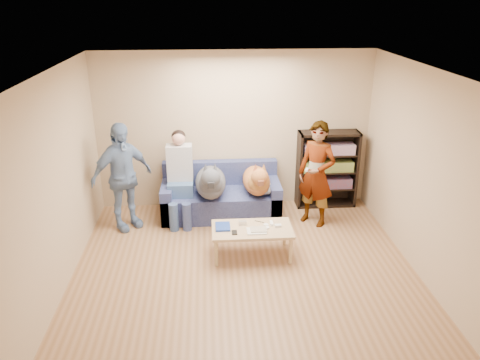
{
  "coord_description": "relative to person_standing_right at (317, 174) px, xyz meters",
  "views": [
    {
      "loc": [
        -0.44,
        -4.92,
        3.43
      ],
      "look_at": [
        0.0,
        1.2,
        0.95
      ],
      "focal_mm": 35.0,
      "sensor_mm": 36.0,
      "label": 1
    }
  ],
  "objects": [
    {
      "name": "person_seated",
      "position": [
        -2.1,
        0.31,
        -0.05
      ],
      "size": [
        0.4,
        0.73,
        1.47
      ],
      "color": "#46659A",
      "rests_on": "sofa"
    },
    {
      "name": "person_standing_right",
      "position": [
        0.0,
        0.0,
        0.0
      ],
      "size": [
        0.71,
        0.69,
        1.65
      ],
      "primitive_type": "imported",
      "rotation": [
        0.0,
        0.0,
        -0.72
      ],
      "color": "gray",
      "rests_on": "ground"
    },
    {
      "name": "pen_black",
      "position": [
        -0.96,
        -0.74,
        -0.4
      ],
      "size": [
        0.13,
        0.08,
        0.01
      ],
      "primitive_type": "cylinder",
      "rotation": [
        0.0,
        1.57,
        -0.52
      ],
      "color": "black",
      "rests_on": "coffee_table"
    },
    {
      "name": "wall_left",
      "position": [
        -3.46,
        -1.66,
        0.47
      ],
      "size": [
        0.0,
        5.0,
        5.0
      ],
      "primitive_type": "plane",
      "rotation": [
        1.57,
        0.0,
        1.57
      ],
      "color": "tan",
      "rests_on": "ground"
    },
    {
      "name": "coffee_table",
      "position": [
        -1.08,
        -0.92,
        -0.45
      ],
      "size": [
        1.1,
        0.6,
        0.42
      ],
      "color": "tan",
      "rests_on": "ground"
    },
    {
      "name": "pen_orange",
      "position": [
        -1.1,
        -1.08,
        -0.4
      ],
      "size": [
        0.13,
        0.06,
        0.01
      ],
      "primitive_type": "cylinder",
      "rotation": [
        0.0,
        1.57,
        0.35
      ],
      "color": "#BF761A",
      "rests_on": "coffee_table"
    },
    {
      "name": "notebook_blue",
      "position": [
        -1.48,
        -0.87,
        -0.39
      ],
      "size": [
        0.2,
        0.26,
        0.03
      ],
      "primitive_type": "cube",
      "color": "#1B3895",
      "rests_on": "coffee_table"
    },
    {
      "name": "wall_right",
      "position": [
        1.04,
        -1.66,
        0.47
      ],
      "size": [
        0.0,
        5.0,
        5.0
      ],
      "primitive_type": "plane",
      "rotation": [
        1.57,
        0.0,
        -1.57
      ],
      "color": "tan",
      "rests_on": "ground"
    },
    {
      "name": "blanket",
      "position": [
        -0.77,
        0.26,
        -0.32
      ],
      "size": [
        0.46,
        0.39,
        0.16
      ],
      "primitive_type": "ellipsoid",
      "color": "silver",
      "rests_on": "sofa"
    },
    {
      "name": "wallet",
      "position": [
        -1.33,
        -1.04,
        -0.4
      ],
      "size": [
        0.07,
        0.12,
        0.02
      ],
      "primitive_type": "cube",
      "color": "black",
      "rests_on": "coffee_table"
    },
    {
      "name": "controller_b",
      "position": [
        -0.72,
        -0.9,
        -0.39
      ],
      "size": [
        0.09,
        0.06,
        0.03
      ],
      "primitive_type": "cube",
      "color": "silver",
      "rests_on": "coffee_table"
    },
    {
      "name": "person_standing_left",
      "position": [
        -2.95,
        0.06,
        0.01
      ],
      "size": [
        1.03,
        0.92,
        1.68
      ],
      "primitive_type": "imported",
      "rotation": [
        0.0,
        0.0,
        0.65
      ],
      "color": "#7A99C3",
      "rests_on": "ground"
    },
    {
      "name": "dog_gray",
      "position": [
        -1.63,
        0.18,
        -0.15
      ],
      "size": [
        0.48,
        1.28,
        0.7
      ],
      "color": "#53565E",
      "rests_on": "sofa"
    },
    {
      "name": "ceiling",
      "position": [
        -1.21,
        -1.66,
        1.77
      ],
      "size": [
        5.0,
        5.0,
        0.0
      ],
      "primitive_type": "plane",
      "rotation": [
        3.14,
        0.0,
        0.0
      ],
      "color": "white",
      "rests_on": "ground"
    },
    {
      "name": "bookshelf",
      "position": [
        0.34,
        0.67,
        -0.15
      ],
      "size": [
        1.0,
        0.34,
        1.3
      ],
      "color": "black",
      "rests_on": "ground"
    },
    {
      "name": "papers",
      "position": [
        -1.03,
        -1.02,
        -0.4
      ],
      "size": [
        0.26,
        0.2,
        0.02
      ],
      "primitive_type": "cube",
      "color": "silver",
      "rests_on": "coffee_table"
    },
    {
      "name": "wall_front",
      "position": [
        -1.21,
        -4.16,
        0.47
      ],
      "size": [
        4.5,
        0.0,
        4.5
      ],
      "primitive_type": "plane",
      "rotation": [
        -1.57,
        0.0,
        0.0
      ],
      "color": "tan",
      "rests_on": "ground"
    },
    {
      "name": "camera_silver",
      "position": [
        -1.2,
        -0.8,
        -0.38
      ],
      "size": [
        0.11,
        0.06,
        0.05
      ],
      "primitive_type": "cube",
      "color": "#B9B9BE",
      "rests_on": "coffee_table"
    },
    {
      "name": "wall_back",
      "position": [
        -1.21,
        0.84,
        0.47
      ],
      "size": [
        4.5,
        0.0,
        4.5
      ],
      "primitive_type": "plane",
      "rotation": [
        1.57,
        0.0,
        0.0
      ],
      "color": "tan",
      "rests_on": "ground"
    },
    {
      "name": "magazine",
      "position": [
        -1.0,
        -1.0,
        -0.39
      ],
      "size": [
        0.22,
        0.17,
        0.01
      ],
      "primitive_type": "cube",
      "color": "#AFA38C",
      "rests_on": "coffee_table"
    },
    {
      "name": "headphone_cup_b",
      "position": [
        -0.88,
        -0.86,
        -0.4
      ],
      "size": [
        0.07,
        0.07,
        0.02
      ],
      "primitive_type": "cylinder",
      "color": "white",
      "rests_on": "coffee_table"
    },
    {
      "name": "controller_a",
      "position": [
        -0.8,
        -0.82,
        -0.39
      ],
      "size": [
        0.04,
        0.13,
        0.03
      ],
      "primitive_type": "cube",
      "color": "white",
      "rests_on": "coffee_table"
    },
    {
      "name": "dog_tan",
      "position": [
        -0.89,
        0.26,
        -0.18
      ],
      "size": [
        0.43,
        1.18,
        0.63
      ],
      "color": "#B35A36",
      "rests_on": "sofa"
    },
    {
      "name": "held_controller",
      "position": [
        -0.2,
        -0.2,
        0.15
      ],
      "size": [
        0.08,
        0.12,
        0.03
      ],
      "primitive_type": "cube",
      "rotation": [
        0.0,
        0.0,
        -0.37
      ],
      "color": "silver",
      "rests_on": "person_standing_right"
    },
    {
      "name": "sofa",
      "position": [
        -1.46,
        0.44,
        -0.55
      ],
      "size": [
        1.9,
        0.85,
        0.82
      ],
      "color": "#515B93",
      "rests_on": "ground"
    },
    {
      "name": "headphone_cup_a",
      "position": [
        -0.88,
        -0.94,
        -0.4
      ],
      "size": [
        0.07,
        0.07,
        0.02
      ],
      "primitive_type": "cylinder",
      "color": "white",
      "rests_on": "coffee_table"
    },
    {
      "name": "ground",
      "position": [
        -1.21,
        -1.66,
        -0.83
      ],
      "size": [
        5.0,
        5.0,
        0.0
      ],
      "primitive_type": "plane",
      "color": "#8F623C",
      "rests_on": "ground"
    }
  ]
}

